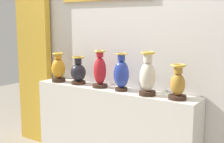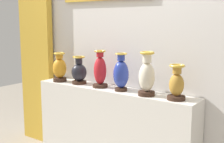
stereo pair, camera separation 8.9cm
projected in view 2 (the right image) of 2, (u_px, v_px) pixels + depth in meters
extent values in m
cube|color=silver|center=(112.00, 129.00, 3.09)|extent=(1.80, 0.30, 0.86)
cube|color=silver|center=(124.00, 42.00, 3.12)|extent=(3.11, 0.10, 2.63)
cube|color=gold|center=(37.00, 60.00, 3.79)|extent=(0.52, 0.08, 2.10)
cylinder|color=#382319|center=(60.00, 80.00, 3.39)|extent=(0.15, 0.15, 0.04)
ellipsoid|color=orange|center=(60.00, 68.00, 3.37)|extent=(0.15, 0.15, 0.22)
cylinder|color=orange|center=(59.00, 56.00, 3.35)|extent=(0.08, 0.08, 0.06)
torus|color=gold|center=(59.00, 53.00, 3.34)|extent=(0.13, 0.13, 0.02)
cylinder|color=#382319|center=(79.00, 82.00, 3.26)|extent=(0.15, 0.15, 0.03)
ellipsoid|color=black|center=(79.00, 72.00, 3.24)|extent=(0.16, 0.16, 0.19)
cylinder|color=black|center=(79.00, 60.00, 3.22)|extent=(0.08, 0.08, 0.07)
torus|color=gold|center=(79.00, 57.00, 3.21)|extent=(0.13, 0.13, 0.02)
cylinder|color=#382319|center=(100.00, 86.00, 3.08)|extent=(0.16, 0.16, 0.03)
ellipsoid|color=red|center=(100.00, 71.00, 3.06)|extent=(0.13, 0.13, 0.28)
cylinder|color=red|center=(100.00, 54.00, 3.03)|extent=(0.07, 0.07, 0.06)
torus|color=gold|center=(100.00, 51.00, 3.03)|extent=(0.12, 0.12, 0.02)
cylinder|color=#382319|center=(121.00, 89.00, 2.92)|extent=(0.12, 0.12, 0.03)
ellipsoid|color=#263899|center=(121.00, 74.00, 2.90)|extent=(0.15, 0.15, 0.27)
cylinder|color=#263899|center=(121.00, 57.00, 2.87)|extent=(0.07, 0.07, 0.07)
torus|color=gold|center=(121.00, 54.00, 2.87)|extent=(0.12, 0.12, 0.01)
cylinder|color=#382319|center=(146.00, 93.00, 2.73)|extent=(0.15, 0.15, 0.04)
ellipsoid|color=beige|center=(147.00, 77.00, 2.71)|extent=(0.14, 0.14, 0.26)
cylinder|color=beige|center=(147.00, 58.00, 2.68)|extent=(0.08, 0.08, 0.09)
torus|color=gold|center=(147.00, 53.00, 2.67)|extent=(0.13, 0.13, 0.02)
cylinder|color=#382319|center=(176.00, 98.00, 2.58)|extent=(0.16, 0.16, 0.03)
ellipsoid|color=#B27F2D|center=(177.00, 85.00, 2.56)|extent=(0.13, 0.13, 0.19)
cylinder|color=#B27F2D|center=(177.00, 70.00, 2.54)|extent=(0.07, 0.07, 0.07)
torus|color=gold|center=(177.00, 66.00, 2.54)|extent=(0.13, 0.13, 0.02)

